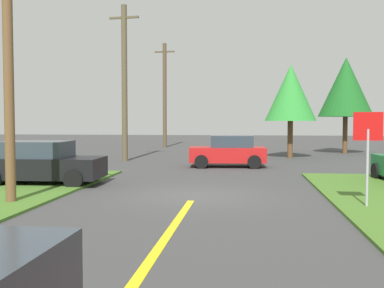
{
  "coord_description": "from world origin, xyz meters",
  "views": [
    {
      "loc": [
        1.61,
        -14.35,
        2.39
      ],
      "look_at": [
        -0.46,
        3.13,
        1.48
      ],
      "focal_mm": 42.78,
      "sensor_mm": 36.0,
      "label": 1
    }
  ],
  "objects": [
    {
      "name": "ground_plane",
      "position": [
        0.0,
        0.0,
        0.0
      ],
      "size": [
        120.0,
        120.0,
        0.0
      ],
      "primitive_type": "plane",
      "color": "#3D3D3D"
    },
    {
      "name": "lane_stripe_center",
      "position": [
        0.0,
        -8.0,
        0.01
      ],
      "size": [
        0.2,
        14.0,
        0.01
      ],
      "primitive_type": "cube",
      "color": "yellow",
      "rests_on": "ground"
    },
    {
      "name": "utility_pole_mid",
      "position": [
        -5.48,
        11.9,
        4.65
      ],
      "size": [
        1.8,
        0.33,
        9.1
      ],
      "color": "brown",
      "rests_on": "ground"
    },
    {
      "name": "pine_tree_center",
      "position": [
        8.74,
        19.76,
        4.78
      ],
      "size": [
        3.88,
        3.88,
        6.93
      ],
      "color": "brown",
      "rests_on": "ground"
    },
    {
      "name": "oak_tree_left",
      "position": [
        4.41,
        15.3,
        4.12
      ],
      "size": [
        3.24,
        3.24,
        5.93
      ],
      "color": "brown",
      "rests_on": "ground"
    },
    {
      "name": "utility_pole_far",
      "position": [
        -5.59,
        25.88,
        4.69
      ],
      "size": [
        1.8,
        0.34,
        9.21
      ],
      "color": "brown",
      "rests_on": "ground"
    },
    {
      "name": "car_approaching_junction",
      "position": [
        0.72,
        9.13,
        0.8
      ],
      "size": [
        3.97,
        2.2,
        1.62
      ],
      "rotation": [
        0.0,
        0.0,
        3.21
      ],
      "color": "red",
      "rests_on": "ground"
    },
    {
      "name": "utility_pole_near",
      "position": [
        -5.06,
        -2.08,
        3.82
      ],
      "size": [
        1.79,
        0.49,
        7.39
      ],
      "color": "brown",
      "rests_on": "ground"
    },
    {
      "name": "parked_car_near_building",
      "position": [
        -5.93,
        1.8,
        0.81
      ],
      "size": [
        4.4,
        2.29,
        1.62
      ],
      "rotation": [
        0.0,
        0.0,
        0.04
      ],
      "color": "black",
      "rests_on": "ground"
    },
    {
      "name": "stop_sign",
      "position": [
        4.85,
        -1.67,
        1.84
      ],
      "size": [
        0.76,
        0.07,
        2.61
      ],
      "rotation": [
        0.0,
        0.0,
        3.09
      ],
      "color": "#9EA0A8",
      "rests_on": "ground"
    }
  ]
}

